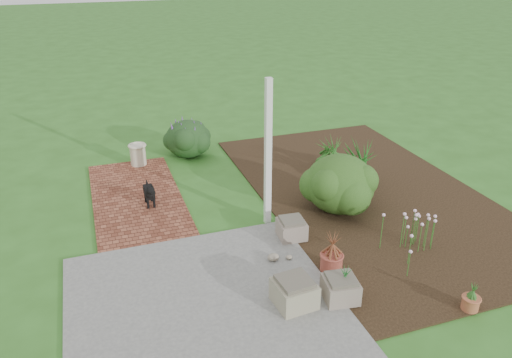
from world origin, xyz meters
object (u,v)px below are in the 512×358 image
object	(u,v)px
stone_trough_near	(294,293)
cream_ceramic_urn	(138,155)
evergreen_shrub	(340,182)
black_dog	(149,192)

from	to	relation	value
stone_trough_near	cream_ceramic_urn	bearing A→B (deg)	103.96
stone_trough_near	evergreen_shrub	size ratio (longest dim) A/B	0.41
cream_ceramic_urn	evergreen_shrub	xyz separation A→B (m)	(3.12, -3.18, 0.29)
black_dog	cream_ceramic_urn	world-z (taller)	black_dog
cream_ceramic_urn	stone_trough_near	bearing A→B (deg)	-76.04
stone_trough_near	cream_ceramic_urn	world-z (taller)	cream_ceramic_urn
black_dog	cream_ceramic_urn	size ratio (longest dim) A/B	1.22
cream_ceramic_urn	evergreen_shrub	world-z (taller)	evergreen_shrub
evergreen_shrub	cream_ceramic_urn	bearing A→B (deg)	134.44
evergreen_shrub	black_dog	bearing A→B (deg)	159.31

